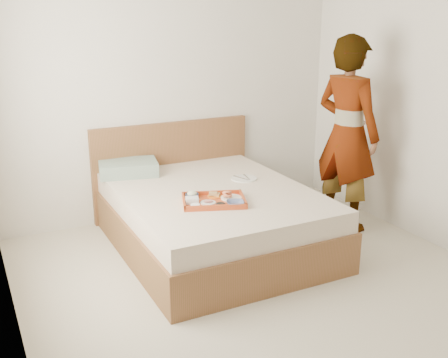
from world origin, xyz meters
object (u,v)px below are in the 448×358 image
Objects in this scene: tray at (214,200)px; dinner_plate at (244,178)px; bed at (214,219)px; person at (347,134)px.

tray is 0.70m from dinner_plate.
person is (1.32, -0.11, 0.64)m from bed.
person reaches higher than tray.
tray is 1.52m from person.
person is (0.94, -0.27, 0.37)m from dinner_plate.
person reaches higher than dinner_plate.
dinner_plate is at bearing 60.57° from tray.
bed is at bearing 71.12° from person.
tray is at bearing -139.12° from dinner_plate.
tray is 0.27× the size of person.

